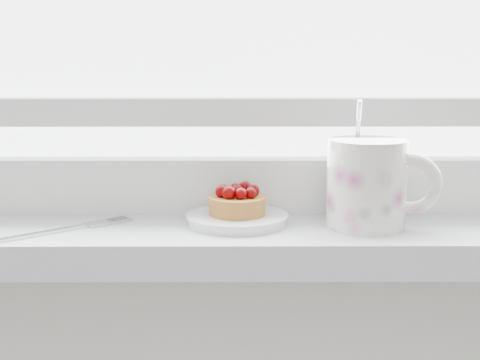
{
  "coord_description": "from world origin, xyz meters",
  "views": [
    {
      "loc": [
        0.02,
        1.11,
        1.14
      ],
      "look_at": [
        0.02,
        1.88,
        1.0
      ],
      "focal_mm": 50.0,
      "sensor_mm": 36.0,
      "label": 1
    }
  ],
  "objects_px": {
    "raspberry_tart": "(237,201)",
    "fork": "(59,230)",
    "floral_mug": "(370,182)",
    "saucer": "(237,219)"
  },
  "relations": [
    {
      "from": "fork",
      "to": "floral_mug",
      "type": "bearing_deg",
      "value": 3.09
    },
    {
      "from": "raspberry_tart",
      "to": "floral_mug",
      "type": "height_order",
      "value": "floral_mug"
    },
    {
      "from": "floral_mug",
      "to": "raspberry_tart",
      "type": "bearing_deg",
      "value": 174.35
    },
    {
      "from": "raspberry_tart",
      "to": "saucer",
      "type": "bearing_deg",
      "value": 90.27
    },
    {
      "from": "raspberry_tart",
      "to": "fork",
      "type": "height_order",
      "value": "raspberry_tart"
    },
    {
      "from": "floral_mug",
      "to": "fork",
      "type": "height_order",
      "value": "floral_mug"
    },
    {
      "from": "saucer",
      "to": "fork",
      "type": "distance_m",
      "value": 0.21
    },
    {
      "from": "floral_mug",
      "to": "fork",
      "type": "bearing_deg",
      "value": -176.91
    },
    {
      "from": "saucer",
      "to": "fork",
      "type": "xyz_separation_m",
      "value": [
        -0.21,
        -0.04,
        -0.0
      ]
    },
    {
      "from": "saucer",
      "to": "floral_mug",
      "type": "distance_m",
      "value": 0.16
    }
  ]
}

